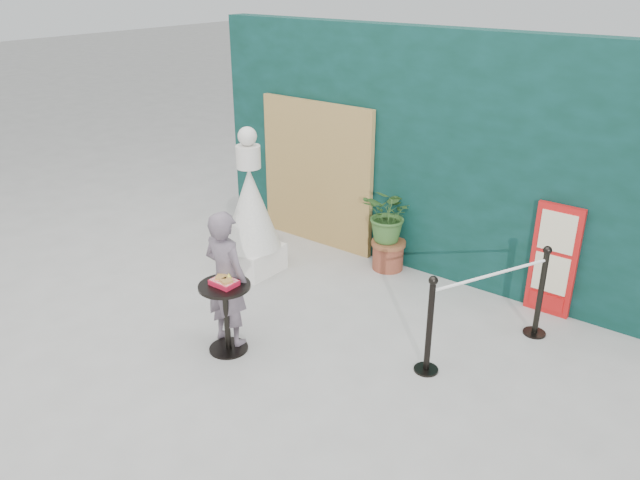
# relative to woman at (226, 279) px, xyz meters

# --- Properties ---
(ground) EXTENTS (60.00, 60.00, 0.00)m
(ground) POSITION_rel_woman_xyz_m (0.53, -0.33, -0.73)
(ground) COLOR #ADAAA5
(ground) RESTS_ON ground
(back_wall) EXTENTS (6.00, 0.30, 3.00)m
(back_wall) POSITION_rel_woman_xyz_m (0.53, 2.82, 0.77)
(back_wall) COLOR black
(back_wall) RESTS_ON ground
(bamboo_fence) EXTENTS (1.80, 0.08, 2.00)m
(bamboo_fence) POSITION_rel_woman_xyz_m (-0.87, 2.61, 0.27)
(bamboo_fence) COLOR tan
(bamboo_fence) RESTS_ON ground
(woman) EXTENTS (0.53, 0.35, 1.46)m
(woman) POSITION_rel_woman_xyz_m (0.00, 0.00, 0.00)
(woman) COLOR slate
(woman) RESTS_ON ground
(menu_board) EXTENTS (0.50, 0.07, 1.30)m
(menu_board) POSITION_rel_woman_xyz_m (2.43, 2.62, -0.08)
(menu_board) COLOR red
(menu_board) RESTS_ON ground
(statue) EXTENTS (0.74, 0.74, 1.89)m
(statue) POSITION_rel_woman_xyz_m (-0.95, 1.37, 0.04)
(statue) COLOR white
(statue) RESTS_ON ground
(cafe_table) EXTENTS (0.52, 0.52, 0.75)m
(cafe_table) POSITION_rel_woman_xyz_m (0.10, -0.13, -0.23)
(cafe_table) COLOR black
(cafe_table) RESTS_ON ground
(food_basket) EXTENTS (0.26, 0.19, 0.11)m
(food_basket) POSITION_rel_woman_xyz_m (0.10, -0.13, 0.06)
(food_basket) COLOR red
(food_basket) RESTS_ON cafe_table
(planter) EXTENTS (0.66, 0.57, 1.12)m
(planter) POSITION_rel_woman_xyz_m (0.40, 2.47, -0.08)
(planter) COLOR brown
(planter) RESTS_ON ground
(stanchion_barrier) EXTENTS (0.84, 1.54, 1.03)m
(stanchion_barrier) POSITION_rel_woman_xyz_m (2.20, 1.44, -0.24)
(stanchion_barrier) COLOR black
(stanchion_barrier) RESTS_ON ground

